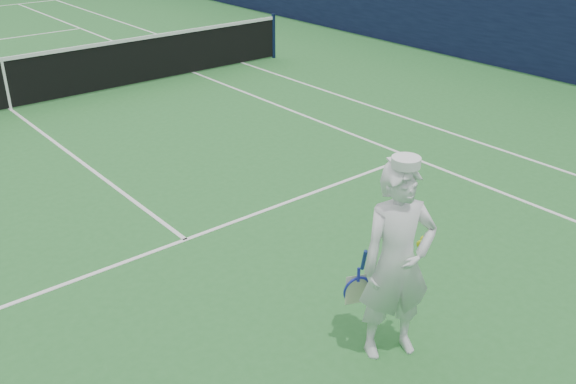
# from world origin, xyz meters

# --- Properties ---
(ground) EXTENTS (80.00, 80.00, 0.00)m
(ground) POSITION_xyz_m (0.00, 0.00, 0.00)
(ground) COLOR #2A6F2F
(ground) RESTS_ON ground
(court_markings) EXTENTS (11.03, 23.83, 0.01)m
(court_markings) POSITION_xyz_m (0.00, 0.00, 0.00)
(court_markings) COLOR white
(court_markings) RESTS_ON ground
(tennis_net) EXTENTS (12.88, 0.09, 1.07)m
(tennis_net) POSITION_xyz_m (0.00, 0.00, 0.55)
(tennis_net) COLOR #141E4C
(tennis_net) RESTS_ON ground
(tennis_player) EXTENTS (0.81, 0.74, 1.93)m
(tennis_player) POSITION_xyz_m (0.42, -9.35, 0.94)
(tennis_player) COLOR white
(tennis_player) RESTS_ON ground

